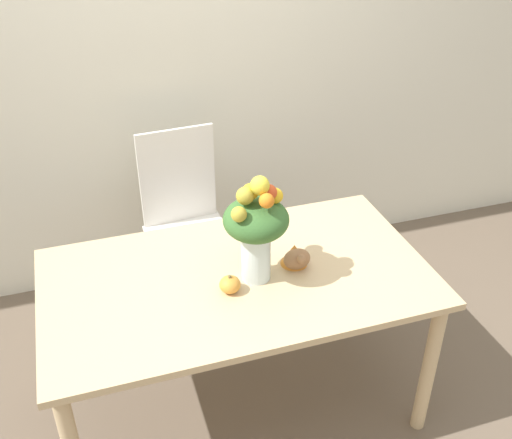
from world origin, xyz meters
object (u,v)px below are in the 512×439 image
at_px(pumpkin, 230,284).
at_px(turkey_figurine, 295,256).
at_px(flower_vase, 256,226).
at_px(dining_chair_near_window, 187,225).

height_order(pumpkin, turkey_figurine, turkey_figurine).
bearing_deg(flower_vase, dining_chair_near_window, 98.61).
height_order(pumpkin, dining_chair_near_window, dining_chair_near_window).
relative_size(flower_vase, pumpkin, 5.52).
bearing_deg(turkey_figurine, pumpkin, -164.99).
xyz_separation_m(flower_vase, dining_chair_near_window, (-0.12, 0.80, -0.46)).
distance_m(flower_vase, turkey_figurine, 0.26).
relative_size(pumpkin, turkey_figurine, 0.55).
distance_m(flower_vase, pumpkin, 0.25).
bearing_deg(pumpkin, dining_chair_near_window, 89.80).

